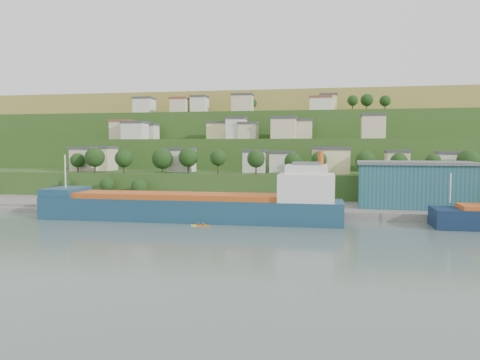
% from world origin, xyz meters
% --- Properties ---
extents(ground, '(500.00, 500.00, 0.00)m').
position_xyz_m(ground, '(0.00, 0.00, 0.00)').
color(ground, '#4D5D58').
rests_on(ground, ground).
extents(quay, '(220.00, 26.00, 4.00)m').
position_xyz_m(quay, '(20.00, 28.00, 0.00)').
color(quay, slate).
rests_on(quay, ground).
extents(pebble_beach, '(40.00, 18.00, 2.40)m').
position_xyz_m(pebble_beach, '(-55.00, 22.00, 0.00)').
color(pebble_beach, slate).
rests_on(pebble_beach, ground).
extents(hillside, '(360.00, 211.03, 96.00)m').
position_xyz_m(hillside, '(-0.03, 168.69, 0.08)').
color(hillside, '#284719').
rests_on(hillside, ground).
extents(cargo_ship_near, '(78.28, 12.91, 20.10)m').
position_xyz_m(cargo_ship_near, '(-8.45, 7.82, 3.21)').
color(cargo_ship_near, '#14324C').
rests_on(cargo_ship_near, ground).
extents(warehouse, '(31.90, 20.50, 12.80)m').
position_xyz_m(warehouse, '(47.99, 31.00, 8.43)').
color(warehouse, '#1D4E57').
rests_on(warehouse, quay).
extents(caravan, '(6.33, 4.35, 2.73)m').
position_xyz_m(caravan, '(-52.74, 19.19, 2.56)').
color(caravan, silver).
rests_on(caravan, pebble_beach).
extents(dinghy, '(3.76, 2.35, 0.71)m').
position_xyz_m(dinghy, '(-41.51, 18.17, 1.55)').
color(dinghy, silver).
rests_on(dinghy, pebble_beach).
extents(kayak_orange, '(3.56, 1.11, 0.88)m').
position_xyz_m(kayak_orange, '(-4.96, -0.48, 0.26)').
color(kayak_orange, orange).
rests_on(kayak_orange, ground).
extents(kayak_yellow, '(3.49, 1.67, 0.87)m').
position_xyz_m(kayak_yellow, '(-6.19, -0.19, 0.26)').
color(kayak_yellow, yellow).
rests_on(kayak_yellow, ground).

